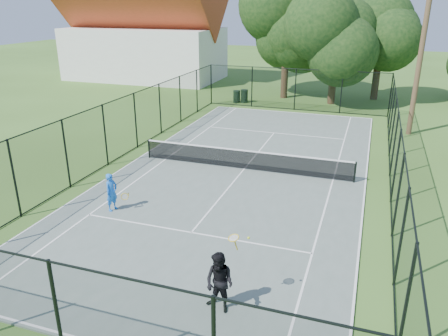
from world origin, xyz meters
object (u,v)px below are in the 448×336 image
(utility_pole, at_px, (420,58))
(player_blue, at_px, (112,192))
(trash_bin_left, at_px, (237,96))
(player_black, at_px, (219,282))
(tennis_net, at_px, (244,159))
(trash_bin_right, at_px, (244,96))

(utility_pole, height_order, player_blue, utility_pole)
(trash_bin_left, xyz_separation_m, player_black, (6.98, -23.86, 0.41))
(tennis_net, xyz_separation_m, trash_bin_right, (-4.18, 14.21, -0.07))
(tennis_net, distance_m, player_blue, 6.72)
(trash_bin_right, bearing_deg, player_blue, -88.04)
(tennis_net, xyz_separation_m, utility_pole, (7.65, 9.00, 3.87))
(tennis_net, height_order, trash_bin_left, tennis_net)
(trash_bin_left, distance_m, trash_bin_right, 0.60)
(trash_bin_left, relative_size, player_blue, 0.64)
(trash_bin_right, distance_m, utility_pole, 13.51)
(trash_bin_right, distance_m, player_blue, 19.96)
(trash_bin_right, relative_size, player_black, 0.50)
(player_blue, distance_m, player_black, 7.05)
(utility_pole, distance_m, player_black, 19.93)
(trash_bin_left, height_order, utility_pole, utility_pole)
(trash_bin_right, height_order, player_black, player_black)
(utility_pole, xyz_separation_m, player_blue, (-11.15, -14.73, -3.66))
(player_blue, bearing_deg, utility_pole, 52.88)
(tennis_net, xyz_separation_m, player_blue, (-3.50, -5.73, 0.21))
(trash_bin_right, xyz_separation_m, player_black, (6.41, -24.05, 0.37))
(trash_bin_right, bearing_deg, tennis_net, -73.62)
(trash_bin_right, height_order, player_blue, player_blue)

